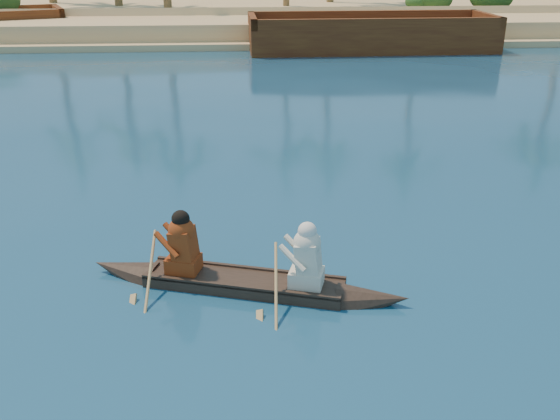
{
  "coord_description": "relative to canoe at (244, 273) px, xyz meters",
  "views": [
    {
      "loc": [
        6.46,
        -13.38,
        5.46
      ],
      "look_at": [
        7.21,
        -2.67,
        0.88
      ],
      "focal_mm": 40.0,
      "sensor_mm": 36.0,
      "label": 1
    }
  ],
  "objects": [
    {
      "name": "canoe",
      "position": [
        0.0,
        0.0,
        0.0
      ],
      "size": [
        5.58,
        2.34,
        1.55
      ],
      "rotation": [
        0.0,
        0.0,
        -0.29
      ],
      "color": "#38271E",
      "rests_on": "ground"
    },
    {
      "name": "sandy_embankment",
      "position": [
        -6.49,
        50.89,
        0.23
      ],
      "size": [
        150.0,
        51.0,
        1.5
      ],
      "color": "#D2B676",
      "rests_on": "ground"
    },
    {
      "name": "barge_right",
      "position": [
        7.51,
        26.0,
        0.49
      ],
      "size": [
        13.59,
        4.72,
        2.25
      ],
      "rotation": [
        0.0,
        0.0,
        0.02
      ],
      "color": "brown",
      "rests_on": "ground"
    },
    {
      "name": "shrub_cluster",
      "position": [
        -6.49,
        35.5,
        0.9
      ],
      "size": [
        100.0,
        6.0,
        2.4
      ],
      "primitive_type": null,
      "color": "#1B3E16",
      "rests_on": "ground"
    }
  ]
}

